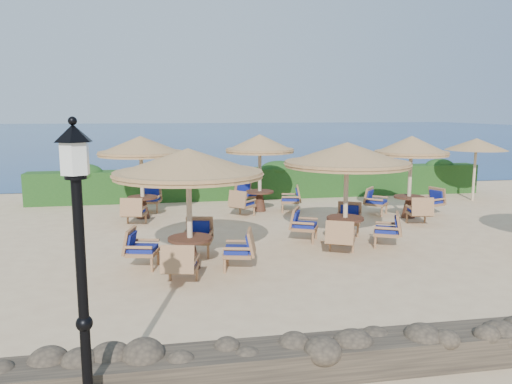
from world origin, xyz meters
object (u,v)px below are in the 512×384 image
cafe_set_1 (347,171)px  cafe_set_5 (411,163)px  extra_parasol (476,144)px  cafe_set_3 (141,157)px  lamp_post (82,292)px  cafe_set_4 (260,160)px  cafe_set_0 (189,182)px

cafe_set_1 → cafe_set_5: 4.18m
extra_parasol → cafe_set_3: size_ratio=0.83×
cafe_set_1 → cafe_set_5: same height
extra_parasol → cafe_set_1: bearing=-143.8°
lamp_post → cafe_set_4: 12.10m
cafe_set_3 → cafe_set_5: size_ratio=1.06×
extra_parasol → cafe_set_5: bearing=-147.7°
extra_parasol → cafe_set_0: (-11.23, -6.60, -0.24)m
extra_parasol → lamp_post: bearing=-136.4°
cafe_set_3 → cafe_set_4: 3.96m
lamp_post → cafe_set_3: 10.95m
cafe_set_0 → cafe_set_4: same height
lamp_post → cafe_set_1: size_ratio=1.02×
cafe_set_4 → cafe_set_1: bearing=-73.3°
cafe_set_0 → cafe_set_1: bearing=18.6°
cafe_set_1 → cafe_set_4: size_ratio=1.20×
cafe_set_3 → cafe_set_5: same height
lamp_post → cafe_set_0: size_ratio=1.02×
cafe_set_1 → cafe_set_4: (-1.39, 4.63, -0.13)m
cafe_set_0 → cafe_set_3: size_ratio=1.13×
extra_parasol → cafe_set_5: (-3.98, -2.51, -0.38)m
cafe_set_4 → cafe_set_3: bearing=-173.4°
cafe_set_1 → extra_parasol: bearing=36.2°
cafe_set_3 → cafe_set_5: bearing=-9.7°
cafe_set_4 → cafe_set_5: 4.95m
extra_parasol → cafe_set_1: 8.86m
lamp_post → cafe_set_0: 5.59m
lamp_post → cafe_set_1: (5.45, 6.77, 0.37)m
cafe_set_3 → cafe_set_1: bearing=-38.1°
cafe_set_3 → extra_parasol: bearing=4.8°
lamp_post → cafe_set_5: 12.82m
cafe_set_3 → cafe_set_4: size_ratio=1.07×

